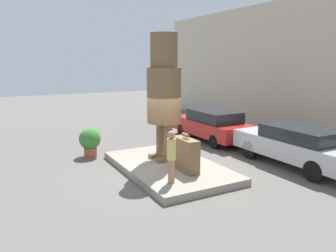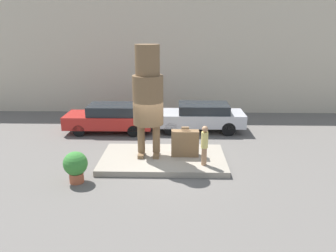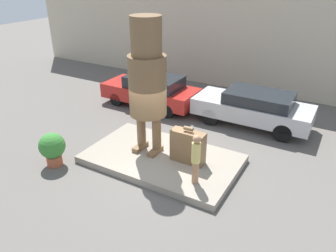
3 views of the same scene
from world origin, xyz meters
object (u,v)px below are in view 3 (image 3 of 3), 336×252
Objects in this scene: parked_car_red at (151,90)px; parked_car_silver at (253,107)px; giant_suitcase at (188,147)px; tourist at (196,157)px; statue_figure at (147,77)px; planter_pot at (52,148)px.

parked_car_red is 0.95× the size of parked_car_silver.
giant_suitcase is 4.25m from parked_car_silver.
tourist is at bearing 88.02° from parked_car_silver.
giant_suitcase is at bearing 127.61° from tourist.
statue_figure reaches higher than tourist.
parked_car_silver is at bearing 52.47° from planter_pot.
statue_figure is at bearing 121.45° from parked_car_red.
planter_pot is at bearing -152.11° from giant_suitcase.
parked_car_silver is at bearing 60.39° from statue_figure.
giant_suitcase reaches higher than planter_pot.
tourist reaches higher than parked_car_silver.
statue_figure is 2.88× the size of tourist.
giant_suitcase is at bearing -0.00° from statue_figure.
parked_car_red is at bearing 134.88° from giant_suitcase.
statue_figure reaches higher than parked_car_red.
tourist is at bearing 133.60° from parked_car_red.
parked_car_silver is 7.84m from planter_pot.
parked_car_red is 3.90× the size of planter_pot.
tourist is 0.33× the size of parked_car_silver.
tourist is (2.19, -0.92, -1.76)m from statue_figure.
tourist is (0.71, -0.92, 0.31)m from giant_suitcase.
parked_car_red is at bearing 121.45° from statue_figure.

